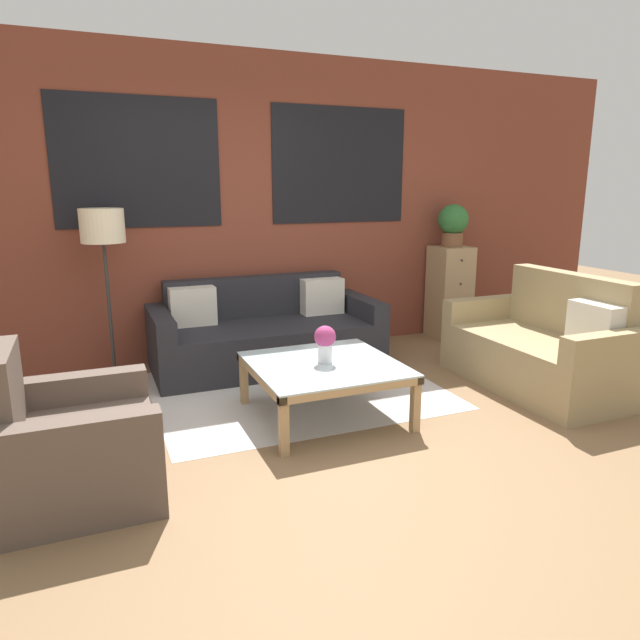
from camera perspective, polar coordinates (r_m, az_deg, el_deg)
The scene contains 11 objects.
ground_plane at distance 3.59m, azimuth 3.82°, elevation -13.35°, with size 16.00×16.00×0.00m, color brown.
wall_back_brick at distance 5.50m, azimuth -7.42°, elevation 11.10°, with size 8.40×0.09×2.80m.
rug at distance 4.64m, azimuth -2.37°, elevation -6.98°, with size 2.23×1.80×0.00m.
couch_dark at distance 5.21m, azimuth -5.44°, elevation -1.56°, with size 2.02×0.88×0.78m.
settee_vintage at distance 4.96m, azimuth 21.35°, elevation -2.81°, with size 0.80×1.51×0.92m.
armchair_corner at distance 3.32m, azimuth -23.77°, elevation -11.57°, with size 0.80×0.83×0.84m.
coffee_table at distance 4.01m, azimuth 0.45°, elevation -5.03°, with size 1.00×1.00×0.40m.
floor_lamp at distance 4.94m, azimuth -20.88°, elevation 7.94°, with size 0.35×0.35×1.43m.
drawer_cabinet at distance 6.29m, azimuth 12.81°, elevation 2.72°, with size 0.38×0.39×0.98m.
potted_plant at distance 6.20m, azimuth 13.16°, elevation 9.40°, with size 0.32×0.32×0.44m.
flower_vase at distance 3.96m, azimuth 0.50°, elevation -2.15°, with size 0.15×0.15×0.27m.
Camera 1 is at (-1.44, -2.87, 1.61)m, focal length 32.00 mm.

